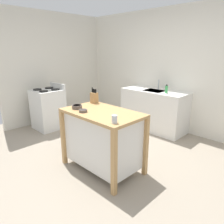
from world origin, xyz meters
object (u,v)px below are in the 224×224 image
(bottle_spray_cleaner, at_px, (166,89))
(kitchen_island, at_px, (102,137))
(drinking_cup, at_px, (114,119))
(stove, at_px, (48,109))
(trash_bin, at_px, (74,133))
(sink_faucet, at_px, (159,85))
(bowl_stoneware_deep, at_px, (83,111))
(bowl_ceramic_wide, at_px, (77,107))
(knife_block, at_px, (94,97))

(bottle_spray_cleaner, bearing_deg, kitchen_island, -87.47)
(drinking_cup, height_order, stove, stove)
(trash_bin, xyz_separation_m, sink_faucet, (0.40, 2.02, 0.68))
(bowl_stoneware_deep, relative_size, stove, 0.12)
(drinking_cup, distance_m, trash_bin, 1.46)
(trash_bin, relative_size, sink_faucet, 2.86)
(trash_bin, xyz_separation_m, stove, (-1.32, 0.25, 0.13))
(kitchen_island, height_order, bottle_spray_cleaner, bottle_spray_cleaner)
(bottle_spray_cleaner, distance_m, stove, 2.63)
(drinking_cup, height_order, sink_faucet, sink_faucet)
(bowl_ceramic_wide, distance_m, bottle_spray_cleaner, 2.04)
(knife_block, relative_size, drinking_cup, 2.58)
(knife_block, relative_size, stove, 0.25)
(drinking_cup, distance_m, sink_faucet, 2.47)
(trash_bin, bearing_deg, bowl_ceramic_wide, -26.55)
(bowl_ceramic_wide, relative_size, sink_faucet, 0.68)
(bowl_stoneware_deep, distance_m, trash_bin, 0.93)
(trash_bin, distance_m, stove, 1.35)
(bowl_ceramic_wide, bearing_deg, drinking_cup, -4.57)
(kitchen_island, bearing_deg, stove, 171.68)
(stove, bearing_deg, bottle_spray_cleaner, 36.95)
(kitchen_island, bearing_deg, trash_bin, 175.56)
(trash_bin, bearing_deg, knife_block, 27.34)
(kitchen_island, distance_m, knife_block, 0.72)
(kitchen_island, relative_size, trash_bin, 1.83)
(drinking_cup, bearing_deg, bowl_stoneware_deep, 178.08)
(bottle_spray_cleaner, bearing_deg, bowl_ceramic_wide, -98.17)
(knife_block, bearing_deg, kitchen_island, -28.62)
(sink_faucet, bearing_deg, bowl_ceramic_wide, -88.95)
(kitchen_island, distance_m, trash_bin, 0.84)
(drinking_cup, relative_size, sink_faucet, 0.44)
(bowl_stoneware_deep, relative_size, bottle_spray_cleaner, 0.67)
(sink_faucet, bearing_deg, kitchen_island, -78.78)
(kitchen_island, height_order, bowl_stoneware_deep, bowl_stoneware_deep)
(bowl_stoneware_deep, height_order, trash_bin, bowl_stoneware_deep)
(bowl_ceramic_wide, bearing_deg, stove, 165.06)
(kitchen_island, bearing_deg, bowl_ceramic_wide, -156.89)
(bowl_stoneware_deep, xyz_separation_m, bowl_ceramic_wide, (-0.20, 0.05, 0.01))
(kitchen_island, distance_m, bottle_spray_cleaner, 1.92)
(kitchen_island, bearing_deg, knife_block, 151.38)
(sink_faucet, distance_m, stove, 2.53)
(bowl_stoneware_deep, distance_m, drinking_cup, 0.63)
(kitchen_island, bearing_deg, bottle_spray_cleaner, 92.53)
(knife_block, height_order, bottle_spray_cleaner, knife_block)
(drinking_cup, distance_m, bottle_spray_cleaner, 2.16)
(knife_block, height_order, stove, knife_block)
(stove, bearing_deg, sink_faucet, 45.71)
(bowl_ceramic_wide, xyz_separation_m, drinking_cup, (0.83, -0.07, 0.02))
(bowl_stoneware_deep, distance_m, sink_faucet, 2.30)
(kitchen_island, relative_size, bottle_spray_cleaner, 6.63)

